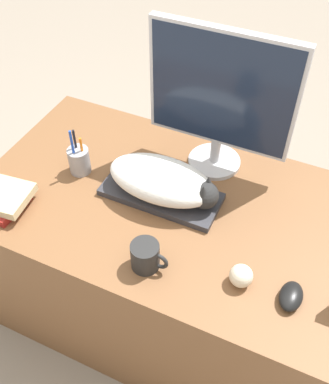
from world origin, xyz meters
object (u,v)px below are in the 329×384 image
(computer_mouse, at_px, (291,296))
(coffee_mug, at_px, (146,256))
(cat, at_px, (165,181))
(monitor, at_px, (221,96))
(keyboard, at_px, (161,194))
(baseball, at_px, (241,276))
(pen_cup, at_px, (79,160))

(computer_mouse, xyz_separation_m, coffee_mug, (-0.43, -0.06, 0.03))
(cat, distance_m, coffee_mug, 0.29)
(cat, height_order, monitor, monitor)
(keyboard, height_order, cat, cat)
(coffee_mug, relative_size, baseball, 1.71)
(monitor, bearing_deg, keyboard, -114.17)
(cat, bearing_deg, monitor, 68.77)
(monitor, height_order, pen_cup, monitor)
(pen_cup, bearing_deg, monitor, 29.28)
(coffee_mug, bearing_deg, cat, 103.42)
(pen_cup, bearing_deg, baseball, -17.44)
(coffee_mug, height_order, pen_cup, pen_cup)
(keyboard, relative_size, coffee_mug, 3.46)
(pen_cup, bearing_deg, cat, 0.55)
(computer_mouse, height_order, pen_cup, pen_cup)
(monitor, distance_m, pen_cup, 0.55)
(keyboard, relative_size, monitor, 0.78)
(monitor, bearing_deg, coffee_mug, -92.94)
(pen_cup, relative_size, baseball, 2.79)
(pen_cup, xyz_separation_m, baseball, (0.68, -0.21, -0.02))
(pen_cup, height_order, baseball, pen_cup)
(keyboard, bearing_deg, monitor, 65.83)
(computer_mouse, height_order, coffee_mug, coffee_mug)
(cat, distance_m, computer_mouse, 0.54)
(computer_mouse, xyz_separation_m, baseball, (-0.15, -0.00, 0.02))
(cat, relative_size, computer_mouse, 3.81)
(computer_mouse, bearing_deg, baseball, -178.18)
(cat, bearing_deg, baseball, -32.36)
(cat, relative_size, monitor, 0.74)
(keyboard, distance_m, computer_mouse, 0.55)
(computer_mouse, bearing_deg, monitor, 131.44)
(computer_mouse, bearing_deg, keyboard, 157.18)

